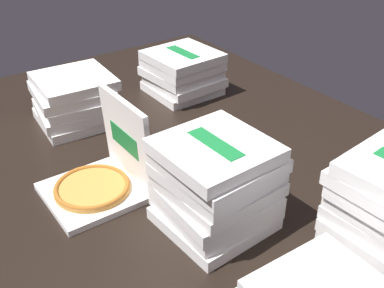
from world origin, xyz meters
The scene contains 5 objects.
ground_plane centered at (0.00, 0.00, -0.01)m, with size 3.20×2.40×0.02m, color black.
open_pizza_box centered at (-0.13, -0.29, 0.08)m, with size 0.37×0.38×0.39m.
pizza_stack_left_mid centered at (-0.74, 0.54, 0.13)m, with size 0.41×0.40×0.25m.
pizza_stack_right_far centered at (-0.77, -0.13, 0.13)m, with size 0.42×0.44×0.25m.
pizza_stack_left_far centered at (0.29, -0.03, 0.18)m, with size 0.40×0.40×0.35m.
Camera 1 is at (1.35, -0.89, 1.19)m, focal length 43.50 mm.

